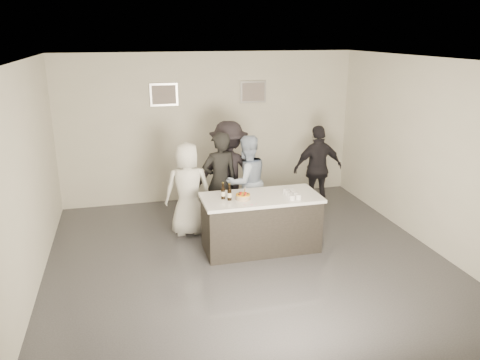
{
  "coord_description": "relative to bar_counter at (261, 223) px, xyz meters",
  "views": [
    {
      "loc": [
        -1.71,
        -6.26,
        3.37
      ],
      "look_at": [
        0.0,
        0.5,
        1.15
      ],
      "focal_mm": 35.0,
      "sensor_mm": 36.0,
      "label": 1
    }
  ],
  "objects": [
    {
      "name": "person_guest_left",
      "position": [
        -1.03,
        0.89,
        0.36
      ],
      "size": [
        0.8,
        0.54,
        1.61
      ],
      "primitive_type": "imported",
      "rotation": [
        0.0,
        0.0,
        3.11
      ],
      "color": "silver",
      "rests_on": "ground"
    },
    {
      "name": "picture_right",
      "position": [
        0.59,
        2.6,
        1.75
      ],
      "size": [
        0.54,
        0.04,
        0.44
      ],
      "primitive_type": "cube",
      "color": "#B2B2B7",
      "rests_on": "wall_back"
    },
    {
      "name": "candles",
      "position": [
        -0.26,
        -0.34,
        0.45
      ],
      "size": [
        0.24,
        0.08,
        0.01
      ],
      "primitive_type": "cube",
      "color": "pink",
      "rests_on": "bar_counter"
    },
    {
      "name": "tumbler_cluster",
      "position": [
        0.47,
        -0.13,
        0.49
      ],
      "size": [
        0.19,
        0.4,
        0.08
      ],
      "primitive_type": "cube",
      "color": "orange",
      "rests_on": "bar_counter"
    },
    {
      "name": "cake",
      "position": [
        -0.31,
        -0.07,
        0.49
      ],
      "size": [
        0.22,
        0.22,
        0.07
      ],
      "primitive_type": "cylinder",
      "color": "orange",
      "rests_on": "bar_counter"
    },
    {
      "name": "person_main_black",
      "position": [
        -0.45,
        0.99,
        0.43
      ],
      "size": [
        0.7,
        0.52,
        1.75
      ],
      "primitive_type": "imported",
      "rotation": [
        0.0,
        0.0,
        3.3
      ],
      "color": "black",
      "rests_on": "ground"
    },
    {
      "name": "beer_bottle_a",
      "position": [
        -0.6,
        0.02,
        0.58
      ],
      "size": [
        0.07,
        0.07,
        0.26
      ],
      "primitive_type": "cylinder",
      "color": "black",
      "rests_on": "bar_counter"
    },
    {
      "name": "person_guest_right",
      "position": [
        1.58,
        1.44,
        0.39
      ],
      "size": [
        0.99,
        0.42,
        1.68
      ],
      "primitive_type": "imported",
      "rotation": [
        0.0,
        0.0,
        3.15
      ],
      "color": "black",
      "rests_on": "ground"
    },
    {
      "name": "floor",
      "position": [
        -0.31,
        -0.37,
        -0.45
      ],
      "size": [
        6.0,
        6.0,
        0.0
      ],
      "primitive_type": "plane",
      "color": "#3D3D42",
      "rests_on": "ground"
    },
    {
      "name": "wall_left",
      "position": [
        -3.31,
        -0.37,
        1.05
      ],
      "size": [
        0.04,
        6.0,
        3.0
      ],
      "primitive_type": "cube",
      "color": "beige",
      "rests_on": "ground"
    },
    {
      "name": "wall_front",
      "position": [
        -0.31,
        -3.37,
        1.05
      ],
      "size": [
        6.0,
        0.04,
        3.0
      ],
      "primitive_type": "cube",
      "color": "beige",
      "rests_on": "ground"
    },
    {
      "name": "ceiling",
      "position": [
        -0.31,
        -0.37,
        2.55
      ],
      "size": [
        6.0,
        6.0,
        0.0
      ],
      "primitive_type": "plane",
      "rotation": [
        3.14,
        0.0,
        0.0
      ],
      "color": "white"
    },
    {
      "name": "person_main_blue",
      "position": [
        0.02,
        0.98,
        0.38
      ],
      "size": [
        0.96,
        0.83,
        1.67
      ],
      "primitive_type": "imported",
      "rotation": [
        0.0,
        0.0,
        3.43
      ],
      "color": "#A7BBDA",
      "rests_on": "ground"
    },
    {
      "name": "picture_left",
      "position": [
        -1.21,
        2.6,
        1.75
      ],
      "size": [
        0.54,
        0.04,
        0.44
      ],
      "primitive_type": "cube",
      "color": "#B2B2B7",
      "rests_on": "wall_back"
    },
    {
      "name": "bar_counter",
      "position": [
        0.0,
        0.0,
        0.0
      ],
      "size": [
        1.86,
        0.86,
        0.9
      ],
      "primitive_type": "cube",
      "color": "white",
      "rests_on": "ground"
    },
    {
      "name": "wall_right",
      "position": [
        2.69,
        -0.37,
        1.05
      ],
      "size": [
        0.04,
        6.0,
        3.0
      ],
      "primitive_type": "cube",
      "color": "beige",
      "rests_on": "ground"
    },
    {
      "name": "beer_bottle_b",
      "position": [
        -0.52,
        -0.06,
        0.58
      ],
      "size": [
        0.07,
        0.07,
        0.26
      ],
      "primitive_type": "cylinder",
      "color": "black",
      "rests_on": "bar_counter"
    },
    {
      "name": "person_guest_back",
      "position": [
        -0.21,
        1.35,
        0.48
      ],
      "size": [
        1.35,
        1.03,
        1.86
      ],
      "primitive_type": "imported",
      "rotation": [
        0.0,
        0.0,
        2.83
      ],
      "color": "black",
      "rests_on": "ground"
    },
    {
      "name": "wall_back",
      "position": [
        -0.31,
        2.63,
        1.05
      ],
      "size": [
        6.0,
        0.04,
        3.0
      ],
      "primitive_type": "cube",
      "color": "beige",
      "rests_on": "ground"
    }
  ]
}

